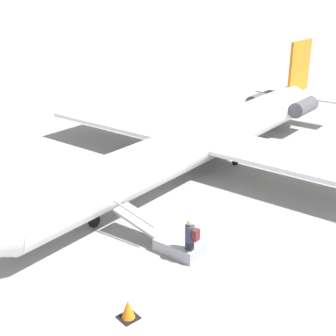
% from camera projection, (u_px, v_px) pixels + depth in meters
% --- Properties ---
extents(ground_plane, '(600.00, 600.00, 0.00)m').
position_uv_depth(ground_plane, '(197.00, 173.00, 25.78)').
color(ground_plane, gray).
extents(airplane_main, '(29.24, 22.64, 6.01)m').
position_uv_depth(airplane_main, '(207.00, 138.00, 25.76)').
color(airplane_main, silver).
rests_on(airplane_main, ground).
extents(boarding_stairs, '(1.81, 4.13, 1.56)m').
position_uv_depth(boarding_stairs, '(171.00, 241.00, 18.28)').
color(boarding_stairs, '#99999E').
rests_on(boarding_stairs, ground).
extents(passenger, '(0.39, 0.56, 1.74)m').
position_uv_depth(passenger, '(191.00, 238.00, 17.22)').
color(passenger, '#23232D').
rests_on(passenger, ground).
extents(traffic_cone_near_stairs, '(0.58, 0.58, 0.64)m').
position_uv_depth(traffic_cone_near_stairs, '(128.00, 310.00, 14.50)').
color(traffic_cone_near_stairs, black).
rests_on(traffic_cone_near_stairs, ground).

